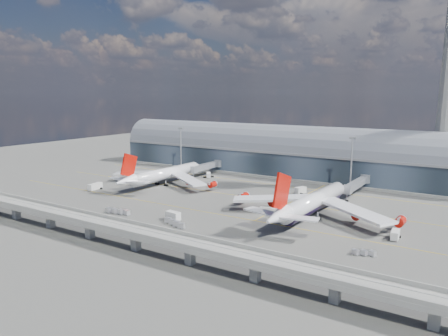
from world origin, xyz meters
The scene contains 19 objects.
ground centered at (0.00, 0.00, 0.00)m, with size 500.00×500.00×0.00m, color #474744.
taxi_lines centered at (0.00, 22.11, 0.01)m, with size 200.00×80.12×0.01m.
terminal centered at (0.00, 77.99, 11.34)m, with size 200.00×30.00×28.00m.
guideway centered at (0.00, -55.00, 5.29)m, with size 220.00×8.50×7.20m.
floodlight_mast_left centered at (-50.00, 55.00, 13.63)m, with size 3.00×0.70×25.70m.
floodlight_mast_right centered at (50.00, 55.00, 13.63)m, with size 3.00×0.70×25.70m.
airliner_left centered at (-33.26, 19.49, 5.50)m, with size 59.97×62.96×19.24m.
airliner_right centered at (50.85, 5.03, 5.58)m, with size 64.88×67.79×21.54m.
jet_bridge_left centered at (-29.75, 53.12, 5.18)m, with size 4.40×28.00×7.25m.
jet_bridge_right centered at (54.40, 51.18, 5.18)m, with size 4.40×32.00×7.25m.
service_truck_0 centered at (-52.95, -6.93, 1.65)m, with size 3.42×7.95×3.19m.
service_truck_1 centered at (10.03, -25.76, 1.67)m, with size 5.97×3.38×3.31m.
service_truck_2 centered at (35.28, 0.74, 1.31)m, with size 7.21×3.39×2.52m.
service_truck_3 centered at (82.15, -3.70, 1.46)m, with size 2.85×6.08×2.86m.
service_truck_4 centered at (32.22, 38.53, 1.60)m, with size 4.19×6.00×3.18m.
service_truck_5 centered at (-25.17, 47.53, 1.38)m, with size 4.98×5.78×2.69m.
cargo_train_0 centered at (14.46, -30.30, 0.97)m, with size 11.10×5.11×1.85m.
cargo_train_1 centered at (-13.27, -30.52, 0.98)m, with size 11.36×3.44×1.87m.
cargo_train_2 centered at (77.68, -23.13, 0.79)m, with size 6.89×3.61×1.52m.
Camera 1 is at (108.13, -143.94, 45.89)m, focal length 35.00 mm.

